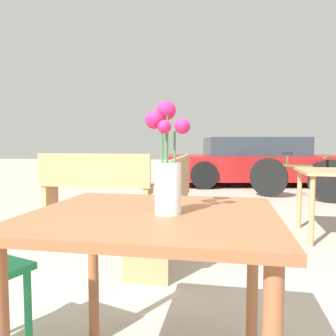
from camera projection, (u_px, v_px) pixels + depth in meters
table_front at (153, 241)px, 1.18m from camera, size 0.93×0.85×0.72m
flower_vase at (167, 172)px, 1.13m from camera, size 0.15×0.15×0.39m
bench_near at (170, 200)px, 2.95m from camera, size 0.44×1.59×0.85m
bench_middle at (96, 184)px, 4.17m from camera, size 1.48×0.46×0.85m
bicycle at (298, 178)px, 5.68m from camera, size 1.50×0.97×0.83m
parked_car at (253, 162)px, 7.84m from camera, size 4.20×2.03×1.13m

